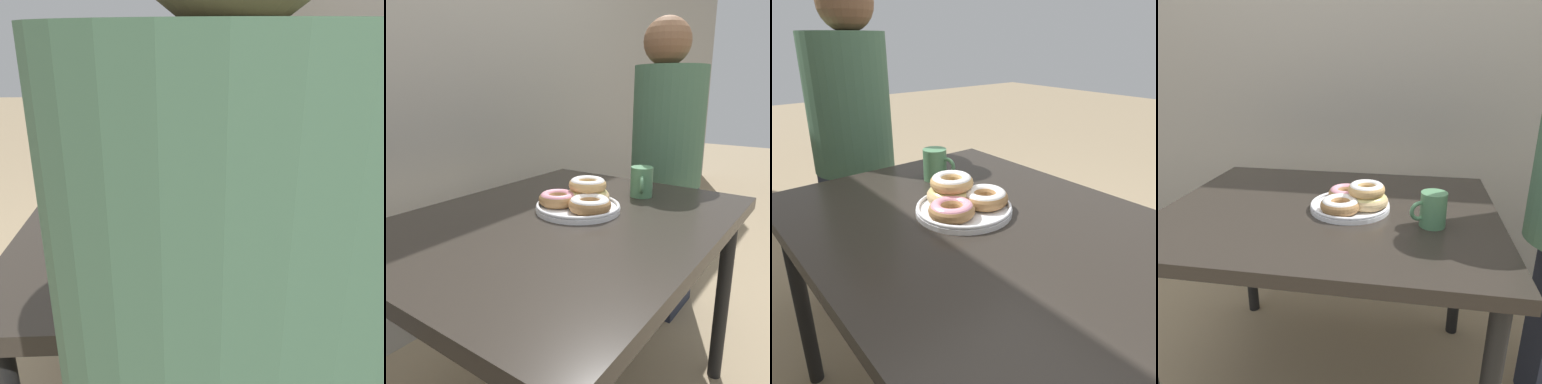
{
  "view_description": "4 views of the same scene",
  "coord_description": "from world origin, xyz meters",
  "views": [
    {
      "loc": [
        1.1,
        0.26,
        1.18
      ],
      "look_at": [
        0.07,
        0.31,
        0.78
      ],
      "focal_mm": 40.0,
      "sensor_mm": 36.0,
      "label": 1
    },
    {
      "loc": [
        -0.83,
        -0.33,
        1.09
      ],
      "look_at": [
        0.07,
        0.31,
        0.78
      ],
      "focal_mm": 35.0,
      "sensor_mm": 36.0,
      "label": 2
    },
    {
      "loc": [
        -0.64,
        0.88,
        1.16
      ],
      "look_at": [
        0.07,
        0.31,
        0.78
      ],
      "focal_mm": 35.0,
      "sensor_mm": 36.0,
      "label": 3
    },
    {
      "loc": [
        0.27,
        -0.81,
        1.18
      ],
      "look_at": [
        0.07,
        0.31,
        0.78
      ],
      "focal_mm": 35.0,
      "sensor_mm": 36.0,
      "label": 4
    }
  ],
  "objects": [
    {
      "name": "donut_plate",
      "position": [
        0.08,
        0.31,
        0.76
      ],
      "size": [
        0.28,
        0.27,
        0.09
      ],
      "color": "white",
      "rests_on": "dining_table"
    },
    {
      "name": "coffee_mug",
      "position": [
        0.33,
        0.22,
        0.78
      ],
      "size": [
        0.11,
        0.08,
        0.1
      ],
      "color": "#4C7F56",
      "rests_on": "dining_table"
    },
    {
      "name": "wall_back",
      "position": [
        0.0,
        1.12,
        1.3
      ],
      "size": [
        8.0,
        0.05,
        2.6
      ],
      "color": "#9E998E",
      "rests_on": "ground_plane"
    },
    {
      "name": "dining_table",
      "position": [
        0.0,
        0.31,
        0.65
      ],
      "size": [
        1.09,
        0.85,
        0.72
      ],
      "color": "#28231E",
      "rests_on": "ground_plane"
    }
  ]
}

